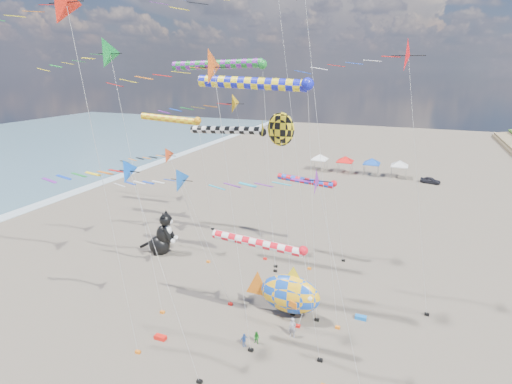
{
  "coord_description": "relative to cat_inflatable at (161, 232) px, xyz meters",
  "views": [
    {
      "loc": [
        10.91,
        -16.56,
        19.56
      ],
      "look_at": [
        -0.47,
        12.0,
        9.99
      ],
      "focal_mm": 28.0,
      "sensor_mm": 36.0,
      "label": 1
    }
  ],
  "objects": [
    {
      "name": "delta_kite_6",
      "position": [
        7.49,
        -15.17,
        10.89
      ],
      "size": [
        10.83,
        1.6,
        14.61
      ],
      "color": "blue",
      "rests_on": "ground"
    },
    {
      "name": "parked_car",
      "position": [
        28.0,
        41.18,
        -1.9
      ],
      "size": [
        3.58,
        2.09,
        1.14
      ],
      "primitive_type": "imported",
      "rotation": [
        0.0,
        0.0,
        1.34
      ],
      "color": "#26262D",
      "rests_on": "ground"
    },
    {
      "name": "delta_kite_3",
      "position": [
        22.57,
        -1.72,
        17.79
      ],
      "size": [
        11.95,
        2.64,
        21.82
      ],
      "color": "red",
      "rests_on": "ground"
    },
    {
      "name": "delta_kite_0",
      "position": [
        11.77,
        -11.13,
        16.94
      ],
      "size": [
        10.7,
        2.42,
        20.9
      ],
      "color": "#EC5716",
      "rests_on": "ground"
    },
    {
      "name": "tent_row",
      "position": [
        15.04,
        43.18,
        0.68
      ],
      "size": [
        19.2,
        4.2,
        3.8
      ],
      "color": "white",
      "rests_on": "ground"
    },
    {
      "name": "kite_bag_1",
      "position": [
        15.48,
        -4.25,
        -2.32
      ],
      "size": [
        0.9,
        0.44,
        0.3
      ],
      "primitive_type": "cube",
      "color": "black",
      "rests_on": "ground"
    },
    {
      "name": "delta_kite_7",
      "position": [
        7.75,
        -6.35,
        8.35
      ],
      "size": [
        9.53,
        2.19,
        12.2
      ],
      "color": "blue",
      "rests_on": "ground"
    },
    {
      "name": "windsock_3",
      "position": [
        15.68,
        -10.31,
        5.68
      ],
      "size": [
        8.17,
        0.64,
        8.54
      ],
      "color": "red",
      "rests_on": "ground"
    },
    {
      "name": "delta_kite_4",
      "position": [
        2.92,
        -9.55,
        17.95
      ],
      "size": [
        10.11,
        2.43,
        21.89
      ],
      "color": "#10872F",
      "rests_on": "ground"
    },
    {
      "name": "windsock_4",
      "position": [
        7.47,
        0.65,
        17.32
      ],
      "size": [
        10.59,
        0.84,
        20.29
      ],
      "color": "#177F29",
      "rests_on": "ground"
    },
    {
      "name": "windsock_2",
      "position": [
        14.82,
        5.47,
        5.87
      ],
      "size": [
        7.65,
        0.69,
        8.75
      ],
      "color": "red",
      "rests_on": "ground"
    },
    {
      "name": "windsock_1",
      "position": [
        7.8,
        1.58,
        11.26
      ],
      "size": [
        9.3,
        0.78,
        14.19
      ],
      "color": "black",
      "rests_on": "ground"
    },
    {
      "name": "delta_kite_1",
      "position": [
        1.65,
        -0.07,
        8.21
      ],
      "size": [
        9.22,
        1.84,
        11.95
      ],
      "color": "#E1441A",
      "rests_on": "ground"
    },
    {
      "name": "person_adult",
      "position": [
        17.5,
        -8.48,
        -1.66
      ],
      "size": [
        0.61,
        0.41,
        1.62
      ],
      "primitive_type": "imported",
      "rotation": [
        0.0,
        0.0,
        0.05
      ],
      "color": "gray",
      "rests_on": "ground"
    },
    {
      "name": "kite_bag_2",
      "position": [
        22.04,
        -4.26,
        -2.32
      ],
      "size": [
        0.9,
        0.44,
        0.3
      ],
      "primitive_type": "cube",
      "color": "blue",
      "rests_on": "ground"
    },
    {
      "name": "kite_bag_3",
      "position": [
        8.34,
        -12.43,
        -2.32
      ],
      "size": [
        0.9,
        0.44,
        0.3
      ],
      "primitive_type": "cube",
      "color": "red",
      "rests_on": "ground"
    },
    {
      "name": "windsock_5",
      "position": [
        -2.84,
        8.07,
        11.13
      ],
      "size": [
        9.32,
        0.85,
        14.08
      ],
      "color": "orange",
      "rests_on": "ground"
    },
    {
      "name": "delta_kite_10",
      "position": [
        19.49,
        -12.76,
        10.73
      ],
      "size": [
        9.29,
        1.79,
        14.49
      ],
      "color": "purple",
      "rests_on": "ground"
    },
    {
      "name": "fish_inflatable",
      "position": [
        16.51,
        -6.18,
        -0.29
      ],
      "size": [
        6.54,
        2.15,
        4.7
      ],
      "color": "blue",
      "rests_on": "ground"
    },
    {
      "name": "child_green",
      "position": [
        15.28,
        -10.24,
        -1.97
      ],
      "size": [
        0.55,
        0.46,
        1.01
      ],
      "primitive_type": "imported",
      "rotation": [
        0.0,
        0.0,
        -0.17
      ],
      "color": "#1D8621",
      "rests_on": "ground"
    },
    {
      "name": "delta_kite_8",
      "position": [
        6.13,
        2.77,
        13.45
      ],
      "size": [
        12.41,
        2.12,
        17.33
      ],
      "color": "#E8AB12",
      "rests_on": "ground"
    },
    {
      "name": "windsock_0",
      "position": [
        13.63,
        -5.82,
        15.97
      ],
      "size": [
        9.88,
        0.89,
        18.96
      ],
      "color": "#131BC3",
      "rests_on": "ground"
    },
    {
      "name": "cat_inflatable",
      "position": [
        0.0,
        0.0,
        0.0
      ],
      "size": [
        3.99,
        2.63,
        4.95
      ],
      "primitive_type": null,
      "rotation": [
        0.0,
        0.0,
        0.23
      ],
      "color": "black",
      "rests_on": "ground"
    },
    {
      "name": "angelfish_kite",
      "position": [
        14.53,
        -3.76,
        12.39
      ],
      "size": [
        3.74,
        3.02,
        16.31
      ],
      "color": "yellow",
      "rests_on": "ground"
    },
    {
      "name": "delta_kite_2",
      "position": [
        4.33,
        -14.33,
        20.51
      ],
      "size": [
        12.19,
        2.85,
        24.64
      ],
      "color": "red",
      "rests_on": "ground"
    },
    {
      "name": "child_blue",
      "position": [
        14.52,
        -10.81,
        -1.94
      ],
      "size": [
        0.59,
        0.66,
        1.07
      ],
      "primitive_type": "imported",
      "rotation": [
        0.0,
        0.0,
        0.92
      ],
      "color": "#2E57AC",
      "rests_on": "ground"
    }
  ]
}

